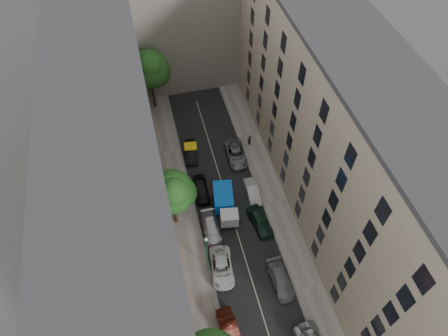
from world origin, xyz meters
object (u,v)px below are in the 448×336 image
object	(u,v)px
car_left_3	(211,228)
lamp_post	(207,252)
car_right_4	(236,154)
tree_far	(150,71)
tarp_truck	(225,204)
car_left_2	(222,268)
car_left_5	(191,152)
car_right_1	(281,280)
car_right_2	(260,221)
car_left_4	(201,189)
car_right_3	(253,192)
pedestrian	(249,140)
tree_mid	(173,194)
car_left_1	(230,331)

from	to	relation	value
car_left_3	lamp_post	xyz separation A→B (m)	(-1.40, -4.55, 3.67)
lamp_post	car_right_4	bearing A→B (deg)	64.08
car_left_3	tree_far	xyz separation A→B (m)	(-3.14, 21.95, 5.94)
tarp_truck	car_left_2	bearing A→B (deg)	-97.29
tree_far	car_left_5	bearing A→B (deg)	-72.95
car_right_1	car_right_2	distance (m)	7.17
car_left_4	car_right_3	distance (m)	6.24
car_right_2	lamp_post	distance (m)	8.82
tarp_truck	car_left_5	distance (m)	9.65
lamp_post	tarp_truck	bearing A→B (deg)	62.31
tarp_truck	tree_far	bearing A→B (deg)	114.84
tarp_truck	pedestrian	distance (m)	10.81
car_left_3	car_right_1	bearing A→B (deg)	-52.05
car_left_3	tree_far	size ratio (longest dim) A/B	0.48
tarp_truck	car_left_2	size ratio (longest dim) A/B	1.15
car_left_3	tree_mid	size ratio (longest dim) A/B	0.53
car_left_1	tree_far	xyz separation A→B (m)	(-2.35, 33.29, 5.87)
pedestrian	tree_far	bearing A→B (deg)	-68.26
car_right_2	pedestrian	world-z (taller)	pedestrian
tree_mid	lamp_post	bearing A→B (deg)	-72.27
car_left_1	car_left_3	xyz separation A→B (m)	(0.80, 11.34, -0.07)
car_right_2	tree_far	bearing A→B (deg)	102.84
car_left_2	car_left_3	xyz separation A→B (m)	(-0.00, 4.93, -0.03)
car_left_4	car_right_4	bearing A→B (deg)	40.41
car_right_3	pedestrian	xyz separation A→B (m)	(1.89, 7.86, 0.35)
tarp_truck	lamp_post	distance (m)	8.29
tree_far	pedestrian	distance (m)	16.17
car_left_3	pedestrian	distance (m)	13.95
car_left_3	car_left_5	distance (m)	11.69
car_left_2	car_left_5	distance (m)	16.62
car_right_2	car_right_3	size ratio (longest dim) A/B	1.10
car_left_4	car_left_3	bearing A→B (deg)	-87.79
tarp_truck	car_right_2	size ratio (longest dim) A/B	1.31
car_left_2	car_left_5	xyz separation A→B (m)	(0.00, 16.62, -0.00)
car_right_1	car_right_3	size ratio (longest dim) A/B	1.17
car_left_3	pedestrian	size ratio (longest dim) A/B	2.65
car_right_3	tarp_truck	bearing A→B (deg)	-158.83
tarp_truck	pedestrian	size ratio (longest dim) A/B	3.34
car_right_1	car_right_2	size ratio (longest dim) A/B	1.07
car_left_5	tarp_truck	bearing A→B (deg)	-69.21
tarp_truck	tree_far	size ratio (longest dim) A/B	0.60
car_left_2	car_right_2	world-z (taller)	car_right_2
car_left_1	lamp_post	bearing A→B (deg)	91.10
car_left_5	car_right_3	bearing A→B (deg)	-45.77
car_left_5	car_right_3	xyz separation A→B (m)	(5.98, -8.03, -0.03)
car_right_2	car_right_3	world-z (taller)	car_right_2
car_left_4	tree_far	xyz separation A→B (m)	(-3.15, 16.49, 5.87)
car_left_2	lamp_post	size ratio (longest dim) A/B	0.73
tarp_truck	car_left_4	xyz separation A→B (m)	(-2.20, 3.14, -0.65)
car_right_4	tree_mid	size ratio (longest dim) A/B	0.59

